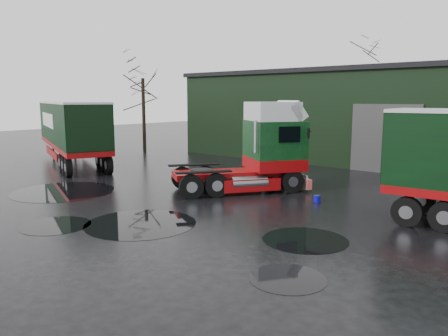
{
  "coord_description": "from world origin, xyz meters",
  "views": [
    {
      "loc": [
        10.84,
        -11.45,
        4.29
      ],
      "look_at": [
        0.45,
        1.14,
        1.7
      ],
      "focal_mm": 35.0,
      "sensor_mm": 36.0,
      "label": 1
    }
  ],
  "objects_px": {
    "hero_tractor": "(236,146)",
    "trailer_left": "(71,132)",
    "wash_bucket": "(317,199)",
    "tree_back_a": "(363,94)",
    "warehouse": "(417,116)",
    "tree_left": "(143,99)"
  },
  "relations": [
    {
      "from": "tree_left",
      "to": "warehouse",
      "type": "bearing_deg",
      "value": 22.83
    },
    {
      "from": "wash_bucket",
      "to": "tree_left",
      "type": "height_order",
      "value": "tree_left"
    },
    {
      "from": "tree_left",
      "to": "wash_bucket",
      "type": "bearing_deg",
      "value": -20.12
    },
    {
      "from": "trailer_left",
      "to": "wash_bucket",
      "type": "bearing_deg",
      "value": -66.64
    },
    {
      "from": "wash_bucket",
      "to": "tree_back_a",
      "type": "relative_size",
      "value": 0.03
    },
    {
      "from": "trailer_left",
      "to": "wash_bucket",
      "type": "xyz_separation_m",
      "value": [
        18.25,
        0.2,
        -1.94
      ]
    },
    {
      "from": "hero_tractor",
      "to": "trailer_left",
      "type": "bearing_deg",
      "value": -145.38
    },
    {
      "from": "warehouse",
      "to": "tree_left",
      "type": "xyz_separation_m",
      "value": [
        -19.0,
        -8.0,
        1.09
      ]
    },
    {
      "from": "wash_bucket",
      "to": "tree_left",
      "type": "bearing_deg",
      "value": 159.88
    },
    {
      "from": "hero_tractor",
      "to": "tree_left",
      "type": "height_order",
      "value": "tree_left"
    },
    {
      "from": "warehouse",
      "to": "hero_tractor",
      "type": "xyz_separation_m",
      "value": [
        -3.58,
        -15.5,
        -1.05
      ]
    },
    {
      "from": "hero_tractor",
      "to": "trailer_left",
      "type": "distance_m",
      "value": 14.21
    },
    {
      "from": "hero_tractor",
      "to": "trailer_left",
      "type": "height_order",
      "value": "hero_tractor"
    },
    {
      "from": "hero_tractor",
      "to": "wash_bucket",
      "type": "height_order",
      "value": "hero_tractor"
    },
    {
      "from": "tree_left",
      "to": "tree_back_a",
      "type": "distance_m",
      "value": 21.1
    },
    {
      "from": "warehouse",
      "to": "hero_tractor",
      "type": "bearing_deg",
      "value": -103.0
    },
    {
      "from": "trailer_left",
      "to": "tree_back_a",
      "type": "relative_size",
      "value": 1.41
    },
    {
      "from": "warehouse",
      "to": "wash_bucket",
      "type": "relative_size",
      "value": 111.66
    },
    {
      "from": "warehouse",
      "to": "wash_bucket",
      "type": "xyz_separation_m",
      "value": [
        0.46,
        -15.13,
        -3.02
      ]
    },
    {
      "from": "hero_tractor",
      "to": "wash_bucket",
      "type": "bearing_deg",
      "value": 40.53
    },
    {
      "from": "trailer_left",
      "to": "tree_back_a",
      "type": "bearing_deg",
      "value": 1.58
    },
    {
      "from": "tree_back_a",
      "to": "trailer_left",
      "type": "bearing_deg",
      "value": -111.13
    }
  ]
}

